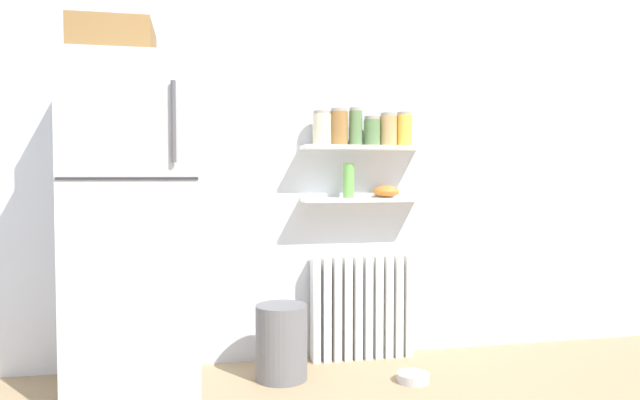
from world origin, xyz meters
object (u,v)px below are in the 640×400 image
Objects in this scene: storage_jar_1 at (339,127)px; storage_jar_3 at (372,131)px; storage_jar_0 at (322,128)px; storage_jar_4 at (388,130)px; vase at (349,181)px; storage_jar_2 at (356,127)px; trash_bin at (281,342)px; pet_food_bowl at (413,377)px; shelf_bowl at (386,192)px; refrigerator at (136,219)px; radiator at (362,307)px; storage_jar_5 at (404,129)px.

storage_jar_1 reaches higher than storage_jar_3.
storage_jar_4 is at bearing -0.00° from storage_jar_0.
storage_jar_0 is at bearing 180.00° from storage_jar_1.
storage_jar_2 is at bearing 0.00° from vase.
pet_food_bowl is at bearing -15.40° from trash_bin.
storage_jar_0 reaches higher than pet_food_bowl.
shelf_bowl is at bearing 0.00° from storage_jar_2.
storage_jar_1 is 0.34m from vase.
storage_jar_0 is at bearing 12.71° from refrigerator.
storage_jar_1 is 0.11m from storage_jar_2.
vase is 0.50× the size of trash_bin.
storage_jar_3 is (0.33, 0.00, -0.01)m from storage_jar_0.
storage_jar_4 is (0.22, 0.00, -0.01)m from storage_jar_2.
radiator is 1.17m from storage_jar_4.
storage_jar_2 is 0.55× the size of trash_bin.
storage_jar_5 is at bearing -6.27° from radiator.
storage_jar_5 reaches higher than pet_food_bowl.
storage_jar_0 is 0.33m from storage_jar_3.
storage_jar_1 is at bearing -180.00° from storage_jar_3.
pet_food_bowl is at bearing -87.92° from shelf_bowl.
storage_jar_5 is (0.55, -0.00, 0.00)m from storage_jar_0.
storage_jar_4 is 1.12× the size of pet_food_bowl.
pet_food_bowl is (0.33, -0.45, -1.47)m from storage_jar_1.
storage_jar_3 is 0.85× the size of vase.
storage_jar_0 reaches higher than shelf_bowl.
storage_jar_4 reaches higher than radiator.
refrigerator is 1.81m from pet_food_bowl.
storage_jar_3 is at bearing 180.00° from storage_jar_4.
shelf_bowl is (-0.01, 0.00, -0.40)m from storage_jar_4.
vase is at bearing 180.00° from storage_jar_2.
storage_jar_3 is 0.40m from shelf_bowl.
refrigerator is 1.25m from storage_jar_0.
storage_jar_2 is 0.34m from vase.
pet_food_bowl is (0.27, -0.45, -1.13)m from vase.
trash_bin is at bearing -153.77° from radiator.
refrigerator is 4.59× the size of trash_bin.
pet_food_bowl is at bearing -53.82° from storage_jar_1.
refrigerator is 1.75m from storage_jar_5.
pet_food_bowl is at bearing -59.42° from vase.
refrigerator reaches higher than storage_jar_4.
radiator is 3.04× the size of storage_jar_5.
storage_jar_5 reaches higher than storage_jar_4.
storage_jar_5 reaches higher than storage_jar_3.
storage_jar_1 reaches higher than radiator.
storage_jar_0 is 1.33m from trash_bin.
storage_jar_3 is (0.11, 0.00, -0.03)m from storage_jar_2.
storage_jar_5 is at bearing -0.00° from vase.
vase reaches higher than radiator.
storage_jar_0 is 1.15× the size of storage_jar_3.
storage_jar_3 is at bearing 180.00° from shelf_bowl.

